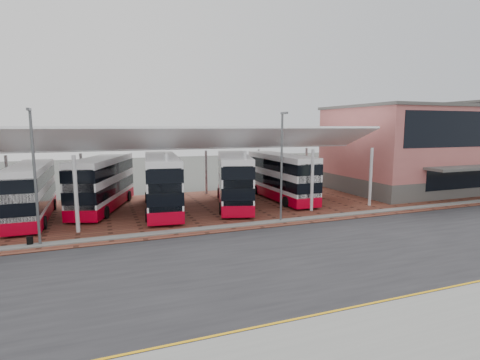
{
  "coord_description": "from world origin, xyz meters",
  "views": [
    {
      "loc": [
        -10.56,
        -18.02,
        7.05
      ],
      "look_at": [
        -0.24,
        8.94,
        2.92
      ],
      "focal_mm": 28.0,
      "sensor_mm": 36.0,
      "label": 1
    }
  ],
  "objects_px": {
    "bus_3": "(162,184)",
    "bus_5": "(281,177)",
    "terminal": "(418,148)",
    "bus_1": "(31,193)",
    "bus_4": "(234,180)",
    "bus_2": "(103,184)"
  },
  "relations": [
    {
      "from": "bus_3",
      "to": "bus_5",
      "type": "height_order",
      "value": "bus_3"
    },
    {
      "from": "terminal",
      "to": "bus_5",
      "type": "height_order",
      "value": "terminal"
    },
    {
      "from": "bus_1",
      "to": "bus_3",
      "type": "distance_m",
      "value": 9.69
    },
    {
      "from": "terminal",
      "to": "bus_3",
      "type": "relative_size",
      "value": 1.61
    },
    {
      "from": "bus_1",
      "to": "bus_4",
      "type": "distance_m",
      "value": 16.01
    },
    {
      "from": "bus_4",
      "to": "bus_5",
      "type": "bearing_deg",
      "value": 26.8
    },
    {
      "from": "terminal",
      "to": "bus_5",
      "type": "xyz_separation_m",
      "value": [
        -17.16,
        -0.1,
        -2.43
      ]
    },
    {
      "from": "bus_2",
      "to": "bus_5",
      "type": "height_order",
      "value": "bus_2"
    },
    {
      "from": "bus_3",
      "to": "bus_4",
      "type": "relative_size",
      "value": 1.01
    },
    {
      "from": "bus_5",
      "to": "bus_3",
      "type": "bearing_deg",
      "value": -175.61
    },
    {
      "from": "bus_4",
      "to": "bus_1",
      "type": "bearing_deg",
      "value": -165.22
    },
    {
      "from": "bus_3",
      "to": "terminal",
      "type": "bearing_deg",
      "value": 8.79
    },
    {
      "from": "bus_2",
      "to": "bus_5",
      "type": "bearing_deg",
      "value": 13.12
    },
    {
      "from": "bus_2",
      "to": "bus_5",
      "type": "distance_m",
      "value": 16.14
    },
    {
      "from": "bus_2",
      "to": "terminal",
      "type": "bearing_deg",
      "value": 16.12
    },
    {
      "from": "terminal",
      "to": "bus_2",
      "type": "xyz_separation_m",
      "value": [
        -33.23,
        1.43,
        -2.4
      ]
    },
    {
      "from": "bus_5",
      "to": "terminal",
      "type": "bearing_deg",
      "value": 0.29
    },
    {
      "from": "bus_4",
      "to": "bus_5",
      "type": "xyz_separation_m",
      "value": [
        5.18,
        0.95,
        -0.09
      ]
    },
    {
      "from": "terminal",
      "to": "bus_2",
      "type": "height_order",
      "value": "terminal"
    },
    {
      "from": "terminal",
      "to": "bus_4",
      "type": "relative_size",
      "value": 1.63
    },
    {
      "from": "bus_2",
      "to": "bus_4",
      "type": "distance_m",
      "value": 11.18
    },
    {
      "from": "terminal",
      "to": "bus_1",
      "type": "xyz_separation_m",
      "value": [
        -38.34,
        -0.6,
        -2.52
      ]
    }
  ]
}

